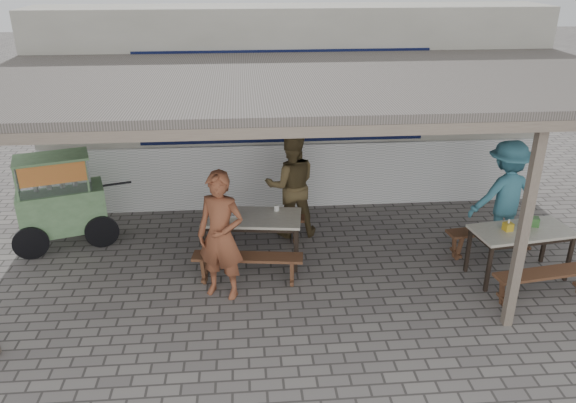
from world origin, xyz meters
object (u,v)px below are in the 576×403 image
(patron_right_table, at_px, (505,195))
(table_right, at_px, (522,235))
(table_left, at_px, (252,221))
(bench_left_wall, at_px, (257,222))
(bench_right_wall, at_px, (493,235))
(condiment_jar, at_px, (277,208))
(bench_right_street, at_px, (547,279))
(patron_street_side, at_px, (221,236))
(donation_box, at_px, (531,221))
(condiment_bowl, at_px, (232,214))
(bench_left_street, at_px, (248,263))
(vendor_cart, at_px, (60,197))
(patron_wall_side, at_px, (291,185))
(tissue_box, at_px, (508,227))

(patron_right_table, bearing_deg, table_right, 71.70)
(table_left, height_order, bench_left_wall, table_left)
(table_left, xyz_separation_m, patron_right_table, (3.93, 0.17, 0.21))
(bench_right_wall, height_order, condiment_jar, condiment_jar)
(bench_right_street, bearing_deg, patron_street_side, 165.03)
(table_right, relative_size, bench_right_street, 0.97)
(bench_right_street, relative_size, patron_street_side, 0.84)
(table_left, distance_m, condiment_jar, 0.44)
(bench_left_wall, xyz_separation_m, donation_box, (3.89, -1.28, 0.48))
(condiment_jar, relative_size, condiment_bowl, 0.41)
(table_right, distance_m, patron_street_side, 4.23)
(bench_left_street, bearing_deg, bench_left_wall, 90.00)
(bench_left_street, height_order, table_right, table_right)
(table_right, height_order, patron_right_table, patron_right_table)
(bench_left_wall, xyz_separation_m, patron_street_side, (-0.51, -1.53, 0.56))
(vendor_cart, bearing_deg, patron_right_table, -22.38)
(bench_left_street, xyz_separation_m, patron_street_side, (-0.34, -0.24, 0.56))
(table_right, bearing_deg, patron_street_side, 173.62)
(patron_street_side, distance_m, patron_right_table, 4.48)
(bench_left_street, height_order, bench_left_wall, same)
(table_left, height_order, patron_right_table, patron_right_table)
(patron_wall_side, height_order, patron_right_table, patron_right_table)
(bench_right_wall, relative_size, condiment_bowl, 6.99)
(vendor_cart, height_order, tissue_box, vendor_cart)
(patron_street_side, relative_size, condiment_jar, 20.30)
(table_left, distance_m, bench_right_wall, 3.72)
(bench_right_street, height_order, patron_right_table, patron_right_table)
(table_left, bearing_deg, bench_left_street, -90.00)
(table_right, distance_m, condiment_bowl, 4.16)
(bench_right_street, xyz_separation_m, bench_right_wall, (-0.19, 1.29, 0.00))
(table_right, height_order, vendor_cart, vendor_cart)
(bench_left_wall, bearing_deg, tissue_box, -14.48)
(table_right, distance_m, condiment_jar, 3.54)
(patron_wall_side, relative_size, condiment_jar, 19.76)
(bench_right_street, bearing_deg, condiment_bowl, 152.86)
(patron_street_side, distance_m, tissue_box, 4.00)
(bench_left_street, distance_m, tissue_box, 3.69)
(patron_street_side, bearing_deg, condiment_bowl, 103.98)
(bench_left_street, height_order, patron_wall_side, patron_wall_side)
(patron_street_side, relative_size, patron_wall_side, 1.03)
(tissue_box, bearing_deg, table_left, 168.10)
(bench_left_wall, height_order, vendor_cart, vendor_cart)
(patron_wall_side, bearing_deg, vendor_cart, -2.05)
(patron_wall_side, bearing_deg, bench_right_wall, 159.42)
(patron_right_table, distance_m, donation_box, 0.80)
(table_right, xyz_separation_m, patron_wall_side, (-3.14, 1.62, 0.20))
(patron_right_table, relative_size, condiment_jar, 19.92)
(bench_right_wall, xyz_separation_m, patron_right_table, (0.23, 0.27, 0.54))
(table_right, bearing_deg, bench_left_wall, 151.19)
(table_right, distance_m, bench_right_street, 0.73)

